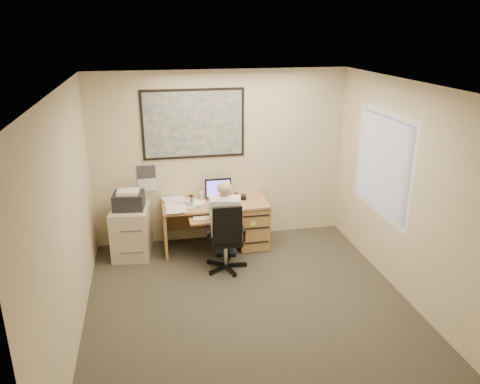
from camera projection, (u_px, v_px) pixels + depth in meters
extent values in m
cube|color=#38342B|center=(252.00, 312.00, 5.72)|extent=(4.00, 4.50, 0.00)
cube|color=white|center=(254.00, 88.00, 4.81)|extent=(4.00, 4.50, 0.00)
cube|color=beige|center=(221.00, 157.00, 7.34)|extent=(4.00, 0.00, 2.70)
cube|color=beige|center=(328.00, 330.00, 3.19)|extent=(4.00, 0.00, 2.70)
cube|color=beige|center=(67.00, 224.00, 4.89)|extent=(0.00, 4.50, 2.70)
cube|color=beige|center=(414.00, 197.00, 5.64)|extent=(0.00, 4.50, 2.70)
cube|color=tan|center=(215.00, 203.00, 7.17)|extent=(1.60, 0.75, 0.03)
cube|color=tan|center=(251.00, 223.00, 7.40)|extent=(0.45, 0.70, 0.70)
cube|color=tan|center=(165.00, 230.00, 7.15)|extent=(0.04, 0.70, 0.70)
cube|color=tan|center=(212.00, 212.00, 7.58)|extent=(1.55, 0.03, 0.55)
cylinder|color=black|center=(218.00, 198.00, 7.31)|extent=(0.16, 0.16, 0.02)
cube|color=black|center=(218.00, 188.00, 7.24)|extent=(0.40, 0.04, 0.31)
cube|color=#6753E1|center=(218.00, 189.00, 7.21)|extent=(0.36, 0.01, 0.26)
cube|color=tan|center=(208.00, 220.00, 6.75)|extent=(0.55, 0.30, 0.02)
cube|color=beige|center=(208.00, 218.00, 6.74)|extent=(0.43, 0.14, 0.02)
cube|color=black|center=(240.00, 197.00, 7.31)|extent=(0.21, 0.19, 0.05)
cylinder|color=silver|center=(191.00, 201.00, 6.96)|extent=(0.08, 0.08, 0.17)
cylinder|color=white|center=(202.00, 195.00, 7.31)|extent=(0.09, 0.09, 0.11)
cube|color=white|center=(185.00, 203.00, 7.07)|extent=(0.60, 0.56, 0.03)
cube|color=#1E4C93|center=(193.00, 124.00, 7.06)|extent=(1.56, 0.03, 1.06)
cube|color=white|center=(147.00, 179.00, 7.20)|extent=(0.28, 0.01, 0.42)
cube|color=beige|center=(131.00, 232.00, 7.03)|extent=(0.62, 0.71, 0.76)
cube|color=black|center=(129.00, 201.00, 6.86)|extent=(0.48, 0.43, 0.24)
cube|color=white|center=(128.00, 192.00, 6.79)|extent=(0.33, 0.27, 0.05)
cylinder|color=silver|center=(226.00, 253.00, 6.68)|extent=(0.06, 0.06, 0.38)
cube|color=black|center=(225.00, 239.00, 6.61)|extent=(0.46, 0.46, 0.07)
cube|color=black|center=(228.00, 225.00, 6.30)|extent=(0.41, 0.07, 0.53)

